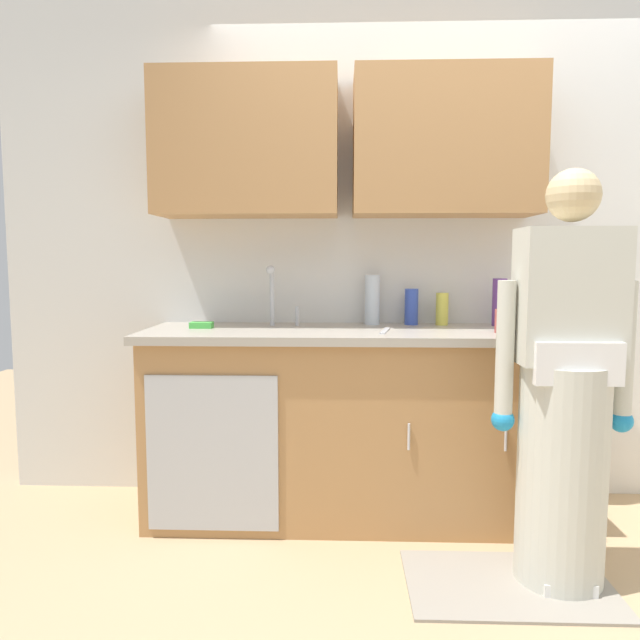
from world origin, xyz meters
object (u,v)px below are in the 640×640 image
object	(u,v)px
person_at_sink	(564,411)
bottle_soap	(499,302)
bottle_water_tall	(372,300)
knife_on_counter	(385,331)
cup_by_sink	(503,321)
bottle_dish_liquid	(442,309)
sponge	(201,325)
bottle_water_short	(411,307)
sink	(277,332)

from	to	relation	value
person_at_sink	bottle_soap	xyz separation A→B (m)	(-0.05, 0.78, 0.37)
bottle_water_tall	knife_on_counter	distance (m)	0.33
bottle_soap	knife_on_counter	distance (m)	0.67
bottle_water_tall	cup_by_sink	world-z (taller)	bottle_water_tall
bottle_water_tall	bottle_dish_liquid	world-z (taller)	bottle_water_tall
sponge	bottle_soap	bearing A→B (deg)	5.87
person_at_sink	bottle_water_short	world-z (taller)	person_at_sink
bottle_soap	sponge	size ratio (longest dim) A/B	2.22
person_at_sink	knife_on_counter	bearing A→B (deg)	142.11
bottle_water_tall	sponge	xyz separation A→B (m)	(-0.86, -0.20, -0.12)
sink	knife_on_counter	distance (m)	0.54
person_at_sink	cup_by_sink	bearing A→B (deg)	103.57
cup_by_sink	sink	bearing A→B (deg)	173.19
person_at_sink	bottle_dish_liquid	world-z (taller)	person_at_sink
bottle_dish_liquid	sponge	size ratio (longest dim) A/B	1.53
knife_on_counter	sink	bearing A→B (deg)	90.80
cup_by_sink	bottle_dish_liquid	bearing A→B (deg)	124.88
person_at_sink	bottle_soap	distance (m)	0.86
bottle_dish_liquid	sponge	world-z (taller)	bottle_dish_liquid
bottle_soap	bottle_water_short	bearing A→B (deg)	174.77
sink	person_at_sink	xyz separation A→B (m)	(1.19, -0.61, -0.23)
person_at_sink	bottle_water_tall	distance (m)	1.15
sink	bottle_water_short	world-z (taller)	sink
bottle_water_tall	bottle_water_short	world-z (taller)	bottle_water_tall
bottle_water_tall	bottle_dish_liquid	xyz separation A→B (m)	(0.36, -0.02, -0.05)
bottle_water_short	knife_on_counter	distance (m)	0.36
person_at_sink	sponge	bearing A→B (deg)	158.38
bottle_soap	bottle_water_tall	bearing A→B (deg)	176.17
bottle_dish_liquid	knife_on_counter	distance (m)	0.44
person_at_sink	bottle_water_short	distance (m)	1.02
bottle_dish_liquid	bottle_soap	bearing A→B (deg)	-5.47
bottle_water_short	sponge	size ratio (longest dim) A/B	1.71
bottle_water_tall	knife_on_counter	xyz separation A→B (m)	(0.05, -0.31, -0.13)
sink	bottle_water_short	xyz separation A→B (m)	(0.69, 0.21, 0.11)
knife_on_counter	sponge	xyz separation A→B (m)	(-0.91, 0.11, 0.01)
sink	bottle_soap	bearing A→B (deg)	8.57
person_at_sink	bottle_water_short	bearing A→B (deg)	121.48
sponge	sink	bearing A→B (deg)	-2.32
sink	person_at_sink	bearing A→B (deg)	-27.02
bottle_soap	sponge	xyz separation A→B (m)	(-1.51, -0.16, -0.11)
bottle_water_tall	knife_on_counter	size ratio (longest dim) A/B	1.09
knife_on_counter	bottle_soap	bearing A→B (deg)	-55.88
sink	person_at_sink	size ratio (longest dim) A/B	0.31
cup_by_sink	knife_on_counter	bearing A→B (deg)	176.20
person_at_sink	sink	bearing A→B (deg)	152.98
knife_on_counter	bottle_dish_liquid	bearing A→B (deg)	-36.90
knife_on_counter	sponge	world-z (taller)	sponge
bottle_water_tall	bottle_water_short	bearing A→B (deg)	-0.76
bottle_water_tall	bottle_soap	bearing A→B (deg)	-3.83
bottle_soap	cup_by_sink	size ratio (longest dim) A/B	2.23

